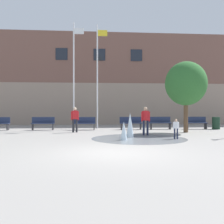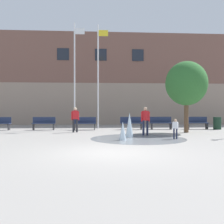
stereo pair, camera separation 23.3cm
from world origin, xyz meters
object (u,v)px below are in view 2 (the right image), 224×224
at_px(adult_watching, 75,118).
at_px(flagpole_right, 98,74).
at_px(park_bench_far_right, 197,123).
at_px(child_in_fountain, 175,127).
at_px(flagpole_left, 75,73).
at_px(park_bench_near_trashcan, 161,123).
at_px(park_bench_center, 85,123).
at_px(adult_in_red, 145,119).
at_px(park_bench_under_left_flagpole, 44,123).
at_px(street_tree_near_building, 186,84).
at_px(park_bench_under_right_flagpole, 131,123).
at_px(trash_can, 217,123).

relative_size(adult_watching, flagpole_right, 0.20).
bearing_deg(park_bench_far_right, adult_watching, -167.44).
height_order(child_in_fountain, flagpole_left, flagpole_left).
bearing_deg(park_bench_near_trashcan, flagpole_left, 172.39).
bearing_deg(park_bench_center, adult_watching, -106.35).
bearing_deg(flagpole_left, adult_in_red, -49.62).
distance_m(park_bench_under_left_flagpole, child_in_fountain, 9.80).
xyz_separation_m(park_bench_under_left_flagpole, park_bench_center, (2.90, -0.26, 0.00)).
relative_size(park_bench_center, street_tree_near_building, 0.36).
bearing_deg(park_bench_under_right_flagpole, park_bench_near_trashcan, 1.37).
height_order(park_bench_near_trashcan, child_in_fountain, child_in_fountain).
relative_size(adult_in_red, street_tree_near_building, 0.36).
distance_m(park_bench_under_right_flagpole, park_bench_far_right, 4.85).
distance_m(park_bench_center, park_bench_near_trashcan, 5.53).
bearing_deg(park_bench_under_right_flagpole, child_in_fountain, -77.79).
xyz_separation_m(trash_can, street_tree_near_building, (-3.16, -2.40, 2.63)).
bearing_deg(street_tree_near_building, flagpole_left, 153.88).
distance_m(child_in_fountain, trash_can, 7.67).
distance_m(park_bench_under_right_flagpole, flagpole_left, 5.61).
bearing_deg(park_bench_near_trashcan, flagpole_right, 169.51).
bearing_deg(child_in_fountain, adult_watching, 170.34).
bearing_deg(park_bench_near_trashcan, adult_watching, -161.60).
height_order(park_bench_far_right, child_in_fountain, child_in_fountain).
distance_m(flagpole_left, flagpole_right, 1.75).
relative_size(park_bench_under_left_flagpole, adult_in_red, 1.01).
relative_size(park_bench_center, park_bench_far_right, 1.00).
bearing_deg(child_in_fountain, park_bench_under_right_flagpole, 131.01).
bearing_deg(park_bench_far_right, child_in_fountain, -120.09).
distance_m(park_bench_center, child_in_fountain, 7.57).
height_order(child_in_fountain, adult_in_red, adult_in_red).
height_order(park_bench_near_trashcan, flagpole_left, flagpole_left).
bearing_deg(park_bench_under_right_flagpole, park_bench_far_right, -0.23).
xyz_separation_m(park_bench_far_right, flagpole_right, (-7.21, 0.91, 3.66)).
xyz_separation_m(park_bench_near_trashcan, park_bench_far_right, (2.67, -0.07, 0.00)).
height_order(park_bench_center, flagpole_left, flagpole_left).
distance_m(park_bench_near_trashcan, street_tree_near_building, 3.86).
xyz_separation_m(park_bench_near_trashcan, street_tree_near_building, (0.92, -2.70, 2.60)).
distance_m(park_bench_center, park_bench_under_right_flagpole, 3.36).
xyz_separation_m(adult_in_red, street_tree_near_building, (2.90, 1.54, 2.14)).
bearing_deg(flagpole_right, street_tree_near_building, -32.91).
xyz_separation_m(park_bench_under_right_flagpole, park_bench_far_right, (4.85, -0.02, 0.00)).
bearing_deg(adult_watching, park_bench_far_right, -7.20).
bearing_deg(flagpole_right, adult_in_red, -63.16).
distance_m(park_bench_near_trashcan, park_bench_far_right, 2.67).
bearing_deg(park_bench_under_right_flagpole, flagpole_right, 159.32).
height_order(park_bench_center, child_in_fountain, child_in_fountain).
distance_m(child_in_fountain, flagpole_left, 9.57).
bearing_deg(adult_watching, child_in_fountain, -58.22).
height_order(park_bench_center, park_bench_under_right_flagpole, same).
distance_m(adult_watching, street_tree_near_building, 7.34).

